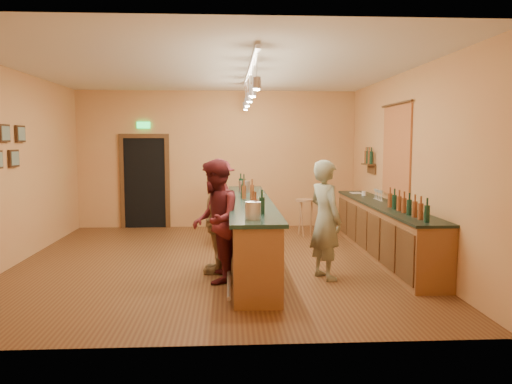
{
  "coord_description": "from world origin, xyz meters",
  "views": [
    {
      "loc": [
        0.25,
        -8.3,
        2.02
      ],
      "look_at": [
        0.73,
        0.2,
        1.16
      ],
      "focal_mm": 35.0,
      "sensor_mm": 36.0,
      "label": 1
    }
  ],
  "objects": [
    {
      "name": "bar_stool",
      "position": [
        1.88,
        2.2,
        0.65
      ],
      "size": [
        0.39,
        0.39,
        0.8
      ],
      "rotation": [
        0.0,
        0.0,
        0.07
      ],
      "color": "#AC774E",
      "rests_on": "floor"
    },
    {
      "name": "customer_a",
      "position": [
        0.06,
        -1.19,
        0.89
      ],
      "size": [
        0.68,
        0.87,
        1.77
      ],
      "primitive_type": "imported",
      "rotation": [
        0.0,
        0.0,
        -1.59
      ],
      "color": "#59191E",
      "rests_on": "floor"
    },
    {
      "name": "pendant_track",
      "position": [
        0.61,
        -0.0,
        2.98
      ],
      "size": [
        0.11,
        4.6,
        0.5
      ],
      "color": "silver",
      "rests_on": "ceiling"
    },
    {
      "name": "back_counter",
      "position": [
        2.97,
        0.18,
        0.49
      ],
      "size": [
        0.6,
        4.55,
        1.27
      ],
      "color": "brown",
      "rests_on": "floor"
    },
    {
      "name": "customer_b",
      "position": [
        0.06,
        -0.68,
        0.8
      ],
      "size": [
        0.49,
        0.97,
        1.6
      ],
      "primitive_type": "imported",
      "rotation": [
        0.0,
        0.0,
        -1.67
      ],
      "color": "#997A51",
      "rests_on": "floor"
    },
    {
      "name": "floor",
      "position": [
        0.0,
        0.0,
        0.0
      ],
      "size": [
        7.0,
        7.0,
        0.0
      ],
      "primitive_type": "plane",
      "color": "#502A17",
      "rests_on": "ground"
    },
    {
      "name": "doorway",
      "position": [
        -1.7,
        3.47,
        1.13
      ],
      "size": [
        1.15,
        0.09,
        2.48
      ],
      "color": "black",
      "rests_on": "wall_back"
    },
    {
      "name": "wall_back",
      "position": [
        0.0,
        3.5,
        1.6
      ],
      "size": [
        6.5,
        0.02,
        3.2
      ],
      "primitive_type": "cube",
      "color": "#C8804B",
      "rests_on": "floor"
    },
    {
      "name": "customer_c",
      "position": [
        0.06,
        1.48,
        0.85
      ],
      "size": [
        0.66,
        1.11,
        1.69
      ],
      "primitive_type": "imported",
      "rotation": [
        0.0,
        0.0,
        -1.55
      ],
      "color": "#59191E",
      "rests_on": "floor"
    },
    {
      "name": "wall_front",
      "position": [
        0.0,
        -3.5,
        1.6
      ],
      "size": [
        6.5,
        0.02,
        3.2
      ],
      "primitive_type": "cube",
      "color": "#C8804B",
      "rests_on": "floor"
    },
    {
      "name": "tasting_bar",
      "position": [
        0.61,
        -0.0,
        0.61
      ],
      "size": [
        0.73,
        5.1,
        1.38
      ],
      "color": "brown",
      "rests_on": "floor"
    },
    {
      "name": "bottle_shelf",
      "position": [
        3.17,
        1.9,
        1.67
      ],
      "size": [
        0.17,
        0.55,
        0.54
      ],
      "color": "#432514",
      "rests_on": "wall_right"
    },
    {
      "name": "ceiling",
      "position": [
        0.0,
        0.0,
        3.2
      ],
      "size": [
        6.5,
        7.0,
        0.02
      ],
      "primitive_type": "cube",
      "color": "silver",
      "rests_on": "wall_back"
    },
    {
      "name": "bartender",
      "position": [
        1.67,
        -1.12,
        0.88
      ],
      "size": [
        0.65,
        0.76,
        1.76
      ],
      "primitive_type": "imported",
      "rotation": [
        0.0,
        0.0,
        1.99
      ],
      "color": "gray",
      "rests_on": "floor"
    },
    {
      "name": "tapestry",
      "position": [
        3.23,
        0.4,
        1.85
      ],
      "size": [
        0.03,
        1.4,
        1.6
      ],
      "primitive_type": "cube",
      "color": "#A92128",
      "rests_on": "wall_right"
    },
    {
      "name": "wall_left",
      "position": [
        -3.25,
        0.0,
        1.6
      ],
      "size": [
        0.02,
        7.0,
        3.2
      ],
      "primitive_type": "cube",
      "color": "#C8804B",
      "rests_on": "floor"
    },
    {
      "name": "wall_right",
      "position": [
        3.25,
        0.0,
        1.6
      ],
      "size": [
        0.02,
        7.0,
        3.2
      ],
      "primitive_type": "cube",
      "color": "#C8804B",
      "rests_on": "floor"
    }
  ]
}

